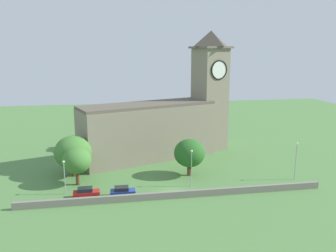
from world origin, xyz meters
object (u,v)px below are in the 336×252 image
object	(u,v)px
tree_riverside_west	(77,161)
car_blue	(122,191)
streetlamp_west_mid	(192,162)
tree_churchyard	(189,153)
streetlamp_central	(296,155)
tree_by_tower	(73,152)
streetlamp_west_end	(64,172)
car_red	(86,193)
church	(166,119)

from	to	relation	value
tree_riverside_west	car_blue	bearing A→B (deg)	-40.48
streetlamp_west_mid	tree_churchyard	size ratio (longest dim) A/B	0.94
streetlamp_central	tree_by_tower	world-z (taller)	tree_by_tower
streetlamp_west_mid	tree_riverside_west	bearing A→B (deg)	167.98
tree_riverside_west	tree_by_tower	distance (m)	5.33
streetlamp_west_end	car_red	bearing A→B (deg)	-29.84
streetlamp_central	tree_riverside_west	size ratio (longest dim) A/B	1.05
car_red	streetlamp_west_end	size ratio (longest dim) A/B	0.73
car_blue	streetlamp_west_mid	distance (m)	14.03
car_blue	streetlamp_west_end	xyz separation A→B (m)	(-10.18, 2.70, 3.41)
church	streetlamp_west_end	bearing A→B (deg)	-135.92
car_blue	tree_riverside_west	xyz separation A→B (m)	(-8.28, 7.07, 3.96)
car_blue	streetlamp_west_mid	size ratio (longest dim) A/B	0.62
streetlamp_west_end	streetlamp_west_mid	bearing A→B (deg)	-0.52
tree_by_tower	tree_churchyard	distance (m)	24.00
streetlamp_central	tree_by_tower	bearing A→B (deg)	167.29
streetlamp_central	tree_riverside_west	xyz separation A→B (m)	(-42.95, 4.74, -0.25)
car_red	tree_churchyard	bearing A→B (deg)	21.11
car_red	car_blue	world-z (taller)	car_red
church	tree_churchyard	world-z (taller)	church
car_blue	tree_churchyard	world-z (taller)	tree_churchyard
tree_churchyard	streetlamp_west_mid	bearing A→B (deg)	-99.74
church	streetlamp_west_end	distance (m)	31.16
car_blue	streetlamp_west_mid	xyz separation A→B (m)	(13.24, 2.49, 3.92)
tree_churchyard	streetlamp_central	bearing A→B (deg)	-16.81
car_blue	streetlamp_west_mid	bearing A→B (deg)	10.64
church	streetlamp_central	bearing A→B (deg)	-43.81
streetlamp_west_end	tree_by_tower	distance (m)	9.64
car_red	tree_churchyard	world-z (taller)	tree_churchyard
car_blue	streetlamp_central	xyz separation A→B (m)	(34.66, 2.33, 4.20)
church	streetlamp_west_mid	world-z (taller)	church
church	streetlamp_west_mid	xyz separation A→B (m)	(1.30, -21.64, -4.26)
streetlamp_west_mid	tree_by_tower	distance (m)	24.69
car_blue	streetlamp_west_end	world-z (taller)	streetlamp_west_end
tree_riverside_west	tree_by_tower	bearing A→B (deg)	102.33
car_blue	tree_churchyard	distance (m)	17.06
car_red	streetlamp_west_end	world-z (taller)	streetlamp_west_end
streetlamp_west_mid	tree_riverside_west	xyz separation A→B (m)	(-21.53, 4.58, 0.04)
streetlamp_central	tree_churchyard	xyz separation A→B (m)	(-20.39, 6.16, -0.30)
tree_by_tower	tree_churchyard	size ratio (longest dim) A/B	1.10
streetlamp_central	church	bearing A→B (deg)	136.19
streetlamp_west_mid	streetlamp_west_end	bearing A→B (deg)	179.48
church	tree_churchyard	bearing A→B (deg)	-81.52
car_blue	car_red	bearing A→B (deg)	175.36
streetlamp_west_end	streetlamp_central	size ratio (longest dim) A/B	0.82
streetlamp_west_end	tree_riverside_west	world-z (taller)	tree_riverside_west
streetlamp_west_end	church	bearing A→B (deg)	44.08
car_red	streetlamp_central	xyz separation A→B (m)	(41.04, 1.81, 4.18)
streetlamp_west_mid	tree_churchyard	world-z (taller)	tree_churchyard
car_red	tree_riverside_west	xyz separation A→B (m)	(-1.91, 6.55, 3.93)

